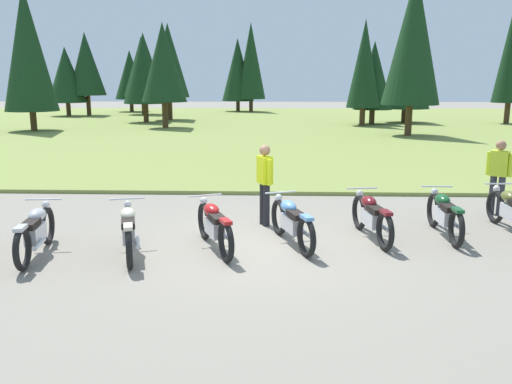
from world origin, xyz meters
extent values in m
plane|color=gray|center=(0.00, 0.00, 0.00)|extent=(140.00, 140.00, 0.00)
cube|color=olive|center=(0.00, 26.49, 0.05)|extent=(80.00, 44.00, 0.10)
cylinder|color=#47331E|center=(7.41, 19.47, 0.86)|extent=(0.36, 0.36, 1.73)
cone|color=#143319|center=(7.41, 19.47, 5.12)|extent=(3.01, 3.01, 6.79)
cylinder|color=#47331E|center=(5.98, 25.89, 0.63)|extent=(0.36, 0.36, 1.27)
cone|color=#143319|center=(5.98, 25.89, 4.04)|extent=(2.15, 2.15, 5.55)
cylinder|color=#47331E|center=(-6.52, 23.73, 0.85)|extent=(0.36, 0.36, 1.69)
cone|color=#143319|center=(-6.52, 23.73, 4.07)|extent=(2.76, 2.76, 4.75)
cylinder|color=#47331E|center=(-13.78, 21.40, 0.62)|extent=(0.36, 0.36, 1.25)
cone|color=#143319|center=(-13.78, 21.40, 4.77)|extent=(3.00, 3.00, 7.04)
cylinder|color=#47331E|center=(-13.48, 41.62, 0.64)|extent=(0.36, 0.36, 1.28)
cone|color=#143319|center=(-13.48, 41.62, 3.56)|extent=(2.97, 2.97, 4.55)
cylinder|color=#47331E|center=(-8.80, 28.15, 0.71)|extent=(0.36, 0.36, 1.42)
cone|color=#143319|center=(-8.80, 28.15, 3.82)|extent=(3.00, 3.00, 4.80)
cylinder|color=#47331E|center=(-11.22, 37.27, 0.84)|extent=(0.36, 0.36, 1.68)
cone|color=#143319|center=(-11.22, 37.27, 4.19)|extent=(3.28, 3.28, 5.03)
cylinder|color=#47331E|center=(9.32, 28.58, 0.54)|extent=(0.36, 0.36, 1.08)
cone|color=#143319|center=(9.32, 28.58, 3.68)|extent=(3.35, 3.35, 5.21)
cylinder|color=#47331E|center=(6.83, 27.15, 0.54)|extent=(0.36, 0.36, 1.08)
cone|color=#143319|center=(6.83, 27.15, 3.32)|extent=(2.64, 2.64, 4.47)
cylinder|color=#47331E|center=(-3.32, 42.42, 0.55)|extent=(0.36, 0.36, 1.10)
cone|color=#143319|center=(-3.32, 42.42, 4.03)|extent=(3.06, 3.06, 5.85)
cylinder|color=#47331E|center=(-15.49, 35.56, 0.90)|extent=(0.36, 0.36, 1.79)
cone|color=#143319|center=(-15.49, 35.56, 4.37)|extent=(3.08, 3.08, 5.15)
cylinder|color=#47331E|center=(16.13, 27.93, 0.76)|extent=(0.36, 0.36, 1.52)
cylinder|color=#47331E|center=(-2.04, 41.98, 0.65)|extent=(0.36, 0.36, 1.31)
cone|color=#143319|center=(-2.04, 41.98, 4.83)|extent=(2.73, 2.73, 7.04)
cylinder|color=#47331E|center=(-16.99, 34.93, 0.61)|extent=(0.36, 0.36, 1.21)
cone|color=#143319|center=(-16.99, 34.93, 3.47)|extent=(3.17, 3.17, 4.52)
cylinder|color=#47331E|center=(-7.61, 30.77, 0.89)|extent=(0.36, 0.36, 1.78)
cone|color=#143319|center=(-7.61, 30.77, 4.45)|extent=(2.99, 2.99, 5.35)
torus|color=black|center=(-3.80, 0.11, 0.35)|extent=(0.20, 0.71, 0.70)
torus|color=black|center=(-3.60, -1.28, 0.35)|extent=(0.20, 0.71, 0.70)
cube|color=silver|center=(-3.70, -0.58, 0.40)|extent=(0.29, 0.66, 0.28)
ellipsoid|color=#B7B7BC|center=(-3.72, -0.40, 0.68)|extent=(0.33, 0.51, 0.22)
cube|color=black|center=(-3.67, -0.80, 0.62)|extent=(0.29, 0.51, 0.10)
cube|color=#B7B7BC|center=(-3.60, -1.28, 0.69)|extent=(0.18, 0.34, 0.06)
cylinder|color=silver|center=(-3.78, 0.01, 0.86)|extent=(0.62, 0.12, 0.03)
sphere|color=silver|center=(-3.80, 0.13, 0.73)|extent=(0.14, 0.14, 0.14)
cylinder|color=silver|center=(-3.52, -0.86, 0.30)|extent=(0.15, 0.55, 0.07)
torus|color=black|center=(-2.32, 0.21, 0.35)|extent=(0.29, 0.70, 0.70)
torus|color=black|center=(-1.94, -1.13, 0.35)|extent=(0.29, 0.70, 0.70)
cube|color=silver|center=(-2.13, -0.46, 0.40)|extent=(0.37, 0.67, 0.28)
ellipsoid|color=beige|center=(-2.18, -0.29, 0.68)|extent=(0.38, 0.53, 0.22)
cube|color=black|center=(-2.08, -0.67, 0.62)|extent=(0.34, 0.52, 0.10)
cube|color=beige|center=(-1.94, -1.13, 0.69)|extent=(0.22, 0.35, 0.06)
cylinder|color=silver|center=(-2.30, 0.12, 0.86)|extent=(0.61, 0.20, 0.03)
sphere|color=silver|center=(-2.33, 0.23, 0.73)|extent=(0.14, 0.14, 0.14)
cylinder|color=silver|center=(-1.92, -0.71, 0.30)|extent=(0.22, 0.55, 0.07)
torus|color=black|center=(-0.97, 0.55, 0.35)|extent=(0.36, 0.69, 0.70)
torus|color=black|center=(-0.44, -0.75, 0.35)|extent=(0.36, 0.69, 0.70)
cube|color=silver|center=(-0.71, -0.10, 0.40)|extent=(0.43, 0.67, 0.28)
ellipsoid|color=#AD1919|center=(-0.78, 0.06, 0.68)|extent=(0.42, 0.54, 0.22)
cube|color=black|center=(-0.62, -0.31, 0.62)|extent=(0.39, 0.53, 0.10)
cube|color=#AD1919|center=(-0.44, -0.75, 0.69)|extent=(0.25, 0.35, 0.06)
cylinder|color=silver|center=(-0.94, 0.45, 0.86)|extent=(0.59, 0.26, 0.03)
sphere|color=silver|center=(-0.98, 0.56, 0.73)|extent=(0.14, 0.14, 0.14)
cylinder|color=silver|center=(-0.47, -0.33, 0.30)|extent=(0.27, 0.54, 0.07)
torus|color=black|center=(0.43, 0.87, 0.35)|extent=(0.32, 0.69, 0.70)
torus|color=black|center=(0.89, -0.45, 0.35)|extent=(0.32, 0.69, 0.70)
cube|color=silver|center=(0.66, 0.21, 0.40)|extent=(0.40, 0.67, 0.28)
ellipsoid|color=#598CC6|center=(0.60, 0.38, 0.68)|extent=(0.40, 0.54, 0.22)
cube|color=black|center=(0.73, 0.00, 0.62)|extent=(0.36, 0.53, 0.10)
cube|color=#598CC6|center=(0.89, -0.45, 0.69)|extent=(0.24, 0.35, 0.06)
cylinder|color=silver|center=(0.47, 0.78, 0.86)|extent=(0.60, 0.23, 0.03)
sphere|color=silver|center=(0.43, 0.89, 0.73)|extent=(0.14, 0.14, 0.14)
cylinder|color=silver|center=(0.89, -0.03, 0.30)|extent=(0.25, 0.54, 0.07)
torus|color=black|center=(2.05, 1.33, 0.35)|extent=(0.22, 0.71, 0.70)
torus|color=black|center=(2.29, -0.05, 0.35)|extent=(0.22, 0.71, 0.70)
cube|color=silver|center=(2.17, 0.64, 0.40)|extent=(0.31, 0.66, 0.28)
ellipsoid|color=maroon|center=(2.14, 0.82, 0.68)|extent=(0.34, 0.52, 0.22)
cube|color=black|center=(2.21, 0.42, 0.62)|extent=(0.30, 0.51, 0.10)
cube|color=maroon|center=(2.29, -0.05, 0.69)|extent=(0.19, 0.34, 0.06)
cylinder|color=silver|center=(2.07, 1.23, 0.86)|extent=(0.62, 0.14, 0.03)
sphere|color=silver|center=(2.05, 1.35, 0.73)|extent=(0.14, 0.14, 0.14)
cylinder|color=silver|center=(2.36, 0.37, 0.30)|extent=(0.16, 0.55, 0.07)
torus|color=black|center=(3.60, 1.57, 0.35)|extent=(0.10, 0.70, 0.70)
torus|color=black|center=(3.60, 0.17, 0.35)|extent=(0.10, 0.70, 0.70)
cube|color=silver|center=(3.60, 0.87, 0.40)|extent=(0.20, 0.64, 0.28)
ellipsoid|color=#144C23|center=(3.60, 1.05, 0.68)|extent=(0.26, 0.48, 0.22)
cube|color=black|center=(3.60, 0.65, 0.62)|extent=(0.22, 0.48, 0.10)
cube|color=#144C23|center=(3.60, 0.17, 0.69)|extent=(0.14, 0.32, 0.06)
cylinder|color=silver|center=(3.60, 1.47, 0.86)|extent=(0.62, 0.03, 0.03)
sphere|color=silver|center=(3.60, 1.59, 0.73)|extent=(0.14, 0.14, 0.14)
cylinder|color=silver|center=(3.74, 0.57, 0.30)|extent=(0.07, 0.55, 0.07)
torus|color=black|center=(4.98, 1.91, 0.35)|extent=(0.15, 0.71, 0.70)
cube|color=silver|center=(5.03, 1.21, 0.40)|extent=(0.24, 0.65, 0.28)
ellipsoid|color=brown|center=(5.01, 1.39, 0.68)|extent=(0.29, 0.50, 0.22)
cylinder|color=silver|center=(4.98, 1.81, 0.86)|extent=(0.62, 0.07, 0.03)
sphere|color=silver|center=(4.98, 1.93, 0.73)|extent=(0.14, 0.14, 0.14)
cylinder|color=#2D2D38|center=(5.35, 2.58, 0.44)|extent=(0.14, 0.14, 0.88)
cylinder|color=#2D2D38|center=(5.21, 2.68, 0.44)|extent=(0.14, 0.14, 0.88)
cube|color=#C6E52D|center=(5.28, 2.63, 1.16)|extent=(0.42, 0.39, 0.56)
sphere|color=#9E7051|center=(5.28, 2.63, 1.56)|extent=(0.22, 0.22, 0.22)
cylinder|color=#C6E52D|center=(5.47, 2.49, 1.14)|extent=(0.09, 0.09, 0.52)
cylinder|color=#C6E52D|center=(5.10, 2.77, 1.14)|extent=(0.09, 0.09, 0.52)
cylinder|color=black|center=(0.18, 1.49, 0.44)|extent=(0.14, 0.14, 0.88)
cylinder|color=black|center=(0.11, 1.65, 0.44)|extent=(0.14, 0.14, 0.88)
cube|color=#D8EA19|center=(0.14, 1.57, 1.16)|extent=(0.35, 0.42, 0.56)
sphere|color=#9E7051|center=(0.14, 1.57, 1.56)|extent=(0.22, 0.22, 0.22)
cylinder|color=#D8EA19|center=(0.24, 1.36, 1.14)|extent=(0.09, 0.09, 0.52)
cylinder|color=#D8EA19|center=(0.05, 1.78, 1.14)|extent=(0.09, 0.09, 0.52)
camera|label=1|loc=(0.36, -9.04, 2.92)|focal=37.06mm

